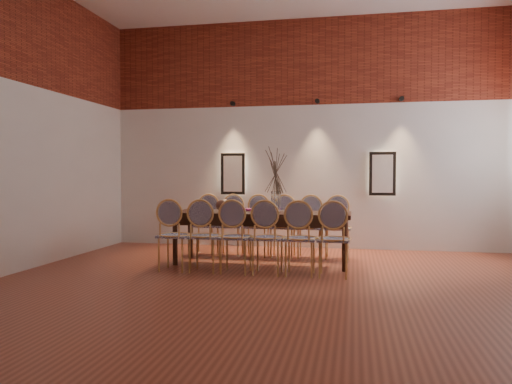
% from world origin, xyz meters
% --- Properties ---
extents(floor, '(7.00, 7.00, 0.02)m').
position_xyz_m(floor, '(0.00, 0.00, -0.01)').
color(floor, '#97462F').
rests_on(floor, ground).
extents(wall_back, '(7.00, 0.10, 4.00)m').
position_xyz_m(wall_back, '(0.00, 3.55, 2.00)').
color(wall_back, silver).
rests_on(wall_back, ground).
extents(brick_band_back, '(7.00, 0.02, 1.50)m').
position_xyz_m(brick_band_back, '(0.00, 3.48, 3.25)').
color(brick_band_back, maroon).
rests_on(brick_band_back, ground).
extents(niche_left, '(0.36, 0.06, 0.66)m').
position_xyz_m(niche_left, '(-1.30, 3.45, 1.30)').
color(niche_left, '#FFEAC6').
rests_on(niche_left, wall_back).
extents(niche_right, '(0.36, 0.06, 0.66)m').
position_xyz_m(niche_right, '(1.30, 3.45, 1.30)').
color(niche_right, '#FFEAC6').
rests_on(niche_right, wall_back).
extents(spot_fixture_left, '(0.08, 0.10, 0.08)m').
position_xyz_m(spot_fixture_left, '(-1.30, 3.42, 2.55)').
color(spot_fixture_left, black).
rests_on(spot_fixture_left, wall_back).
extents(spot_fixture_mid, '(0.08, 0.10, 0.08)m').
position_xyz_m(spot_fixture_mid, '(0.20, 3.42, 2.55)').
color(spot_fixture_mid, black).
rests_on(spot_fixture_mid, wall_back).
extents(spot_fixture_right, '(0.08, 0.10, 0.08)m').
position_xyz_m(spot_fixture_right, '(1.60, 3.42, 2.55)').
color(spot_fixture_right, black).
rests_on(spot_fixture_right, wall_back).
extents(dining_table, '(2.53, 0.82, 0.75)m').
position_xyz_m(dining_table, '(-0.47, 1.75, 0.38)').
color(dining_table, '#371A0F').
rests_on(dining_table, floor).
extents(chair_near_a, '(0.44, 0.44, 0.94)m').
position_xyz_m(chair_near_a, '(-1.53, 1.07, 0.47)').
color(chair_near_a, '#DDA95F').
rests_on(chair_near_a, floor).
extents(chair_near_b, '(0.44, 0.44, 0.94)m').
position_xyz_m(chair_near_b, '(-1.10, 1.07, 0.47)').
color(chair_near_b, '#DDA95F').
rests_on(chair_near_b, floor).
extents(chair_near_c, '(0.44, 0.44, 0.94)m').
position_xyz_m(chair_near_c, '(-0.68, 1.07, 0.47)').
color(chair_near_c, '#DDA95F').
rests_on(chair_near_c, floor).
extents(chair_near_d, '(0.44, 0.44, 0.94)m').
position_xyz_m(chair_near_d, '(-0.26, 1.07, 0.47)').
color(chair_near_d, '#DDA95F').
rests_on(chair_near_d, floor).
extents(chair_near_e, '(0.44, 0.44, 0.94)m').
position_xyz_m(chair_near_e, '(0.16, 1.07, 0.47)').
color(chair_near_e, '#DDA95F').
rests_on(chair_near_e, floor).
extents(chair_near_f, '(0.44, 0.44, 0.94)m').
position_xyz_m(chair_near_f, '(0.58, 1.06, 0.47)').
color(chair_near_f, '#DDA95F').
rests_on(chair_near_f, floor).
extents(chair_far_a, '(0.44, 0.44, 0.94)m').
position_xyz_m(chair_far_a, '(-1.52, 2.44, 0.47)').
color(chair_far_a, '#DDA95F').
rests_on(chair_far_a, floor).
extents(chair_far_b, '(0.44, 0.44, 0.94)m').
position_xyz_m(chair_far_b, '(-1.10, 2.44, 0.47)').
color(chair_far_b, '#DDA95F').
rests_on(chair_far_b, floor).
extents(chair_far_c, '(0.44, 0.44, 0.94)m').
position_xyz_m(chair_far_c, '(-0.68, 2.44, 0.47)').
color(chair_far_c, '#DDA95F').
rests_on(chair_far_c, floor).
extents(chair_far_d, '(0.44, 0.44, 0.94)m').
position_xyz_m(chair_far_d, '(-0.26, 2.44, 0.47)').
color(chair_far_d, '#DDA95F').
rests_on(chair_far_d, floor).
extents(chair_far_e, '(0.44, 0.44, 0.94)m').
position_xyz_m(chair_far_e, '(0.16, 2.44, 0.47)').
color(chair_far_e, '#DDA95F').
rests_on(chair_far_e, floor).
extents(chair_far_f, '(0.44, 0.44, 0.94)m').
position_xyz_m(chair_far_f, '(0.59, 2.44, 0.47)').
color(chair_far_f, '#DDA95F').
rests_on(chair_far_f, floor).
extents(vase, '(0.14, 0.14, 0.30)m').
position_xyz_m(vase, '(-0.26, 1.75, 0.90)').
color(vase, silver).
rests_on(vase, dining_table).
extents(dried_branches, '(0.50, 0.50, 0.70)m').
position_xyz_m(dried_branches, '(-0.26, 1.75, 1.35)').
color(dried_branches, '#4A3A2B').
rests_on(dried_branches, vase).
extents(bowl, '(0.24, 0.24, 0.18)m').
position_xyz_m(bowl, '(-1.01, 1.71, 0.84)').
color(bowl, brown).
rests_on(bowl, dining_table).
extents(book, '(0.26, 0.18, 0.03)m').
position_xyz_m(book, '(-0.78, 1.96, 0.77)').
color(book, '#991D5D').
rests_on(book, dining_table).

